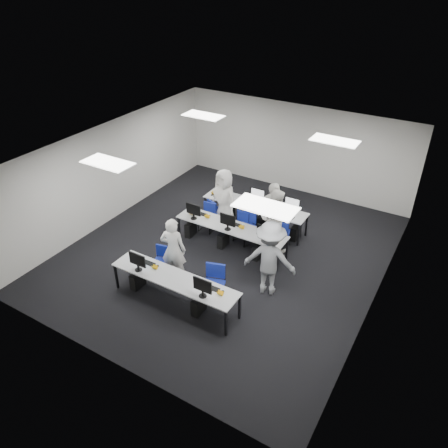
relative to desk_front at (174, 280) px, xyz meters
The scene contains 23 objects.
room 2.54m from the desk_front, 90.00° to the left, with size 9.00×9.02×3.00m.
ceiling_panels 3.33m from the desk_front, 90.00° to the left, with size 5.20×4.60×0.02m.
desk_front is the anchor object (origin of this frame).
desk_mid 2.60m from the desk_front, 90.00° to the left, with size 3.20×0.70×0.73m.
desk_back 4.00m from the desk_front, 90.00° to the left, with size 3.20×0.70×0.73m.
equipment_front 0.38m from the desk_front, behind, with size 2.51×0.41×1.19m.
equipment_mid 2.61m from the desk_front, 94.24° to the left, with size 2.91×0.41×1.19m.
equipment_back 4.04m from the desk_front, 87.27° to the left, with size 2.91×0.41×1.19m.
chair_0 1.18m from the desk_front, 144.61° to the left, with size 0.49×0.52×0.83m.
chair_1 0.97m from the desk_front, 32.32° to the left, with size 0.61×0.64×0.98m.
chair_2 3.32m from the desk_front, 109.48° to the left, with size 0.44×0.48×0.83m.
chair_3 3.17m from the desk_front, 87.28° to the left, with size 0.60×0.63×0.97m.
chair_4 3.37m from the desk_front, 73.12° to the left, with size 0.47×0.50×0.84m.
chair_5 3.74m from the desk_front, 106.73° to the left, with size 0.52×0.54×0.82m.
chair_6 3.53m from the desk_front, 90.41° to the left, with size 0.42×0.46×0.83m.
chair_7 3.58m from the desk_front, 70.98° to the left, with size 0.56×0.58×0.91m.
handbag 2.87m from the desk_front, 116.00° to the left, with size 0.30×0.19×0.25m, color tan.
student_0 0.95m from the desk_front, 127.05° to the left, with size 0.64×0.42×1.75m, color white.
student_1 3.37m from the desk_front, 72.89° to the left, with size 0.89×0.69×1.83m, color white.
student_2 3.62m from the desk_front, 102.26° to the left, with size 0.90×0.59×1.85m, color white.
student_3 3.58m from the desk_front, 76.83° to the left, with size 1.10×0.46×1.87m, color white.
photographer 2.27m from the desk_front, 41.70° to the left, with size 1.25×0.72×1.94m, color slate.
dslr_camera 2.69m from the desk_front, 45.54° to the left, with size 0.14×0.18×0.10m, color black.
Camera 1 is at (4.98, -8.54, 7.02)m, focal length 35.00 mm.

